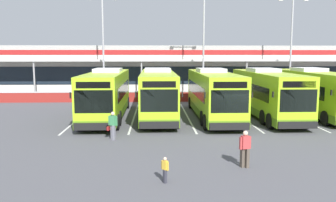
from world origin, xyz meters
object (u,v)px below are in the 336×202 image
object	(u,v)px
coach_bus_centre	(213,95)
lamp_post_east	(291,42)
lamp_post_west	(103,41)
coach_bus_left_centre	(158,94)
pedestrian_with_handbag	(113,125)
coach_bus_leftmost	(107,95)
pedestrian_child	(165,169)
coach_bus_rightmost	(313,93)
lamp_post_centre	(204,41)
coach_bus_right_centre	(266,94)
pedestrian_in_dark_coat	(245,148)

from	to	relation	value
coach_bus_centre	lamp_post_east	distance (m)	16.27
coach_bus_centre	lamp_post_west	world-z (taller)	lamp_post_west
coach_bus_left_centre	pedestrian_with_handbag	xyz separation A→B (m)	(-2.67, -7.44, -0.93)
coach_bus_leftmost	pedestrian_child	distance (m)	14.65
lamp_post_east	coach_bus_rightmost	bearing A→B (deg)	-101.79
lamp_post_west	pedestrian_with_handbag	bearing A→B (deg)	-80.42
pedestrian_with_handbag	lamp_post_centre	size ratio (longest dim) A/B	0.15
coach_bus_right_centre	pedestrian_in_dark_coat	world-z (taller)	coach_bus_right_centre
coach_bus_centre	lamp_post_east	world-z (taller)	lamp_post_east
coach_bus_left_centre	pedestrian_child	world-z (taller)	coach_bus_left_centre
lamp_post_centre	pedestrian_with_handbag	bearing A→B (deg)	-113.52
coach_bus_leftmost	pedestrian_in_dark_coat	size ratio (longest dim) A/B	7.51
coach_bus_centre	lamp_post_centre	bearing A→B (deg)	85.89
coach_bus_centre	lamp_post_west	bearing A→B (deg)	130.75
lamp_post_east	coach_bus_left_centre	bearing A→B (deg)	-143.54
coach_bus_centre	lamp_post_east	bearing A→B (deg)	47.40
coach_bus_right_centre	lamp_post_centre	bearing A→B (deg)	108.28
pedestrian_child	coach_bus_centre	bearing A→B (deg)	73.35
lamp_post_centre	lamp_post_east	world-z (taller)	same
pedestrian_in_dark_coat	pedestrian_with_handbag	bearing A→B (deg)	140.22
coach_bus_left_centre	coach_bus_centre	world-z (taller)	same
coach_bus_centre	coach_bus_right_centre	world-z (taller)	same
lamp_post_west	lamp_post_centre	xyz separation A→B (m)	(10.81, -0.88, 0.00)
pedestrian_with_handbag	pedestrian_child	xyz separation A→B (m)	(2.79, -6.89, -0.32)
pedestrian_in_dark_coat	lamp_post_east	bearing A→B (deg)	64.61
coach_bus_left_centre	lamp_post_centre	distance (m)	12.24
coach_bus_leftmost	coach_bus_left_centre	bearing A→B (deg)	4.42
pedestrian_in_dark_coat	lamp_post_centre	world-z (taller)	lamp_post_centre
coach_bus_leftmost	coach_bus_left_centre	xyz separation A→B (m)	(3.94, 0.30, 0.00)
coach_bus_rightmost	lamp_post_west	distance (m)	21.73
coach_bus_centre	coach_bus_right_centre	distance (m)	4.27
pedestrian_with_handbag	pedestrian_child	bearing A→B (deg)	-67.95
coach_bus_left_centre	coach_bus_centre	xyz separation A→B (m)	(4.24, -0.56, 0.00)
coach_bus_left_centre	coach_bus_right_centre	xyz separation A→B (m)	(8.51, -0.36, 0.00)
coach_bus_left_centre	lamp_post_centre	xyz separation A→B (m)	(5.02, 10.22, 4.50)
pedestrian_in_dark_coat	coach_bus_left_centre	bearing A→B (deg)	105.93
coach_bus_right_centre	pedestrian_child	xyz separation A→B (m)	(-8.38, -13.96, -1.24)
coach_bus_centre	pedestrian_in_dark_coat	xyz separation A→B (m)	(-0.63, -12.11, -0.91)
coach_bus_right_centre	lamp_post_west	size ratio (longest dim) A/B	1.11
pedestrian_in_dark_coat	coach_bus_centre	bearing A→B (deg)	87.04
coach_bus_left_centre	pedestrian_in_dark_coat	xyz separation A→B (m)	(3.62, -12.67, -0.91)
lamp_post_west	coach_bus_leftmost	bearing A→B (deg)	-80.74
coach_bus_leftmost	coach_bus_centre	bearing A→B (deg)	-1.76
coach_bus_right_centre	lamp_post_east	world-z (taller)	lamp_post_east
coach_bus_leftmost	lamp_post_west	distance (m)	12.39
pedestrian_with_handbag	coach_bus_left_centre	bearing A→B (deg)	70.28
coach_bus_rightmost	pedestrian_in_dark_coat	bearing A→B (deg)	-124.41
coach_bus_right_centre	pedestrian_in_dark_coat	xyz separation A→B (m)	(-4.89, -12.31, -0.91)
coach_bus_left_centre	lamp_post_east	distance (m)	18.98
coach_bus_left_centre	lamp_post_east	world-z (taller)	lamp_post_east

